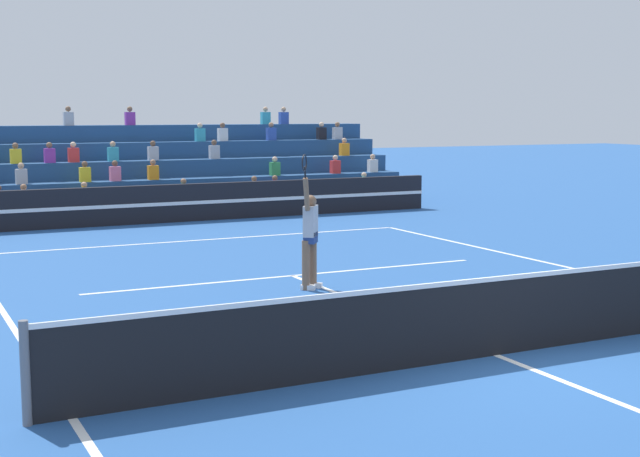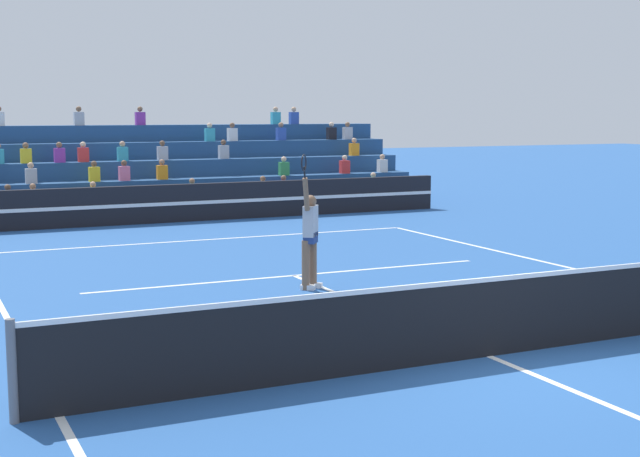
{
  "view_description": "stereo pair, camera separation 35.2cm",
  "coord_description": "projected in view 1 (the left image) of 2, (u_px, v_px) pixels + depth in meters",
  "views": [
    {
      "loc": [
        -7.18,
        -9.2,
        3.19
      ],
      "look_at": [
        -0.07,
        5.07,
        1.1
      ],
      "focal_mm": 50.0,
      "sensor_mm": 36.0,
      "label": 1
    },
    {
      "loc": [
        -6.87,
        -9.35,
        3.19
      ],
      "look_at": [
        -0.07,
        5.07,
        1.1
      ],
      "focal_mm": 50.0,
      "sensor_mm": 36.0,
      "label": 2
    }
  ],
  "objects": [
    {
      "name": "tennis_ball",
      "position": [
        567.0,
        312.0,
        14.16
      ],
      "size": [
        0.07,
        0.07,
        0.07
      ],
      "primitive_type": "sphere",
      "color": "#C6DB33",
      "rests_on": "ground"
    },
    {
      "name": "tennis_net",
      "position": [
        497.0,
        315.0,
        11.68
      ],
      "size": [
        12.0,
        0.1,
        1.1
      ],
      "color": "slate",
      "rests_on": "ground"
    },
    {
      "name": "bleacher_stand",
      "position": [
        123.0,
        179.0,
        29.03
      ],
      "size": [
        18.55,
        4.75,
        3.38
      ],
      "color": "navy",
      "rests_on": "ground"
    },
    {
      "name": "ground_plane",
      "position": [
        496.0,
        355.0,
        11.75
      ],
      "size": [
        120.0,
        120.0,
        0.0
      ],
      "primitive_type": "plane",
      "color": "#285699"
    },
    {
      "name": "tennis_player",
      "position": [
        310.0,
        235.0,
        16.04
      ],
      "size": [
        0.66,
        0.73,
        2.5
      ],
      "color": "brown",
      "rests_on": "ground"
    },
    {
      "name": "court_lines",
      "position": [
        496.0,
        355.0,
        11.75
      ],
      "size": [
        11.1,
        23.9,
        0.01
      ],
      "color": "white",
      "rests_on": "ground"
    },
    {
      "name": "sponsor_banner_wall",
      "position": [
        157.0,
        204.0,
        25.72
      ],
      "size": [
        18.0,
        0.26,
        1.1
      ],
      "color": "black",
      "rests_on": "ground"
    }
  ]
}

